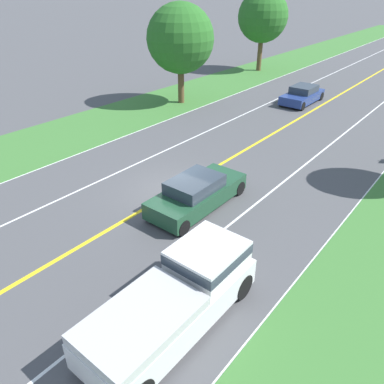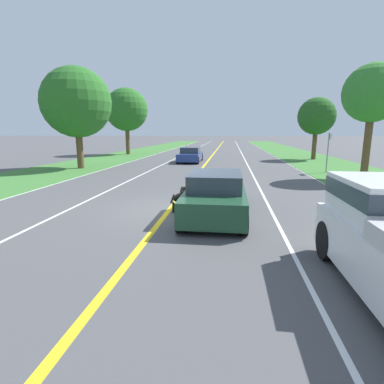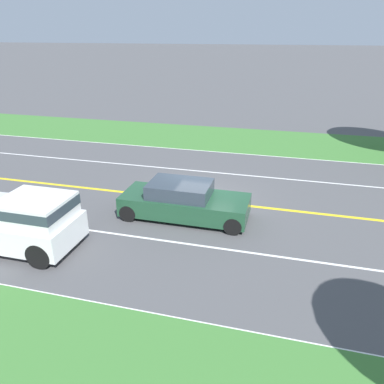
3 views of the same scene
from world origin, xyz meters
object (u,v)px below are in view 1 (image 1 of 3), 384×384
dog (180,185)px  roadside_tree_left_far (263,17)px  ego_car (197,193)px  oncoming_car (302,95)px  pickup_truck (178,296)px  roadside_tree_left_near (180,39)px

dog → roadside_tree_left_far: size_ratio=0.16×
ego_car → oncoming_car: size_ratio=1.10×
roadside_tree_left_far → dog: bearing=-67.3°
pickup_truck → roadside_tree_left_near: 21.96m
roadside_tree_left_far → roadside_tree_left_near: bearing=-84.9°
ego_car → roadside_tree_left_far: roadside_tree_left_far is taller
ego_car → oncoming_car: 17.54m
dog → roadside_tree_left_far: 27.70m
dog → roadside_tree_left_near: roadside_tree_left_near is taller
ego_car → dog: ego_car is taller
dog → ego_car: bearing=1.0°
oncoming_car → dog: bearing=96.3°
oncoming_car → roadside_tree_left_near: bearing=38.5°
dog → roadside_tree_left_far: bearing=128.4°
pickup_truck → dog: bearing=130.3°
oncoming_car → roadside_tree_left_far: (-8.66, 8.24, 4.60)m
ego_car → roadside_tree_left_near: size_ratio=0.66×
ego_car → oncoming_car: (-3.12, 17.26, -0.04)m
ego_car → roadside_tree_left_near: (-10.53, 11.36, 4.05)m
pickup_truck → oncoming_car: pickup_truck is taller
pickup_truck → roadside_tree_left_far: size_ratio=0.71×
roadside_tree_left_far → pickup_truck: bearing=-63.6°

